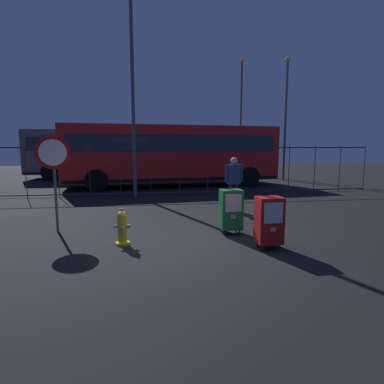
% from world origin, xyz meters
% --- Properties ---
extents(ground_plane, '(60.00, 60.00, 0.00)m').
position_xyz_m(ground_plane, '(0.00, 0.00, 0.00)').
color(ground_plane, black).
extents(fire_hydrant, '(0.33, 0.32, 0.75)m').
position_xyz_m(fire_hydrant, '(-1.29, 0.12, 0.35)').
color(fire_hydrant, yellow).
rests_on(fire_hydrant, ground_plane).
extents(newspaper_box_primary, '(0.48, 0.42, 1.02)m').
position_xyz_m(newspaper_box_primary, '(1.11, 0.59, 0.57)').
color(newspaper_box_primary, black).
rests_on(newspaper_box_primary, ground_plane).
extents(newspaper_box_secondary, '(0.48, 0.42, 1.02)m').
position_xyz_m(newspaper_box_secondary, '(1.55, -0.56, 0.57)').
color(newspaper_box_secondary, black).
rests_on(newspaper_box_secondary, ground_plane).
extents(stop_sign, '(0.71, 0.31, 2.23)m').
position_xyz_m(stop_sign, '(-2.87, 1.37, 1.60)').
color(stop_sign, '#4C4F54').
rests_on(stop_sign, ground_plane).
extents(pedestrian, '(0.55, 0.22, 1.67)m').
position_xyz_m(pedestrian, '(1.87, 3.09, 0.95)').
color(pedestrian, black).
rests_on(pedestrian, ground_plane).
extents(fence_barrier, '(18.03, 0.04, 2.00)m').
position_xyz_m(fence_barrier, '(0.00, 6.84, 1.02)').
color(fence_barrier, '#2D2D33').
rests_on(fence_barrier, ground_plane).
extents(bus_near, '(10.70, 3.64, 3.00)m').
position_xyz_m(bus_near, '(0.56, 9.84, 1.71)').
color(bus_near, red).
rests_on(bus_near, ground_plane).
extents(bus_far, '(10.56, 3.00, 3.00)m').
position_xyz_m(bus_far, '(-2.66, 14.56, 1.71)').
color(bus_far, '#4C5156').
rests_on(bus_far, ground_plane).
extents(street_light_near_left, '(0.32, 0.32, 8.52)m').
position_xyz_m(street_light_near_left, '(-1.22, 6.56, 4.84)').
color(street_light_near_left, '#4C4F54').
rests_on(street_light_near_left, ground_plane).
extents(street_light_near_right, '(0.32, 0.32, 7.11)m').
position_xyz_m(street_light_near_right, '(7.40, 11.83, 4.12)').
color(street_light_near_right, '#4C4F54').
rests_on(street_light_near_right, ground_plane).
extents(street_light_far_left, '(0.32, 0.32, 6.41)m').
position_xyz_m(street_light_far_left, '(-1.52, 14.92, 3.75)').
color(street_light_far_left, '#4C4F54').
rests_on(street_light_far_left, ground_plane).
extents(street_light_far_right, '(0.32, 0.32, 8.21)m').
position_xyz_m(street_light_far_right, '(6.12, 16.56, 4.68)').
color(street_light_far_right, '#4C4F54').
rests_on(street_light_far_right, ground_plane).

